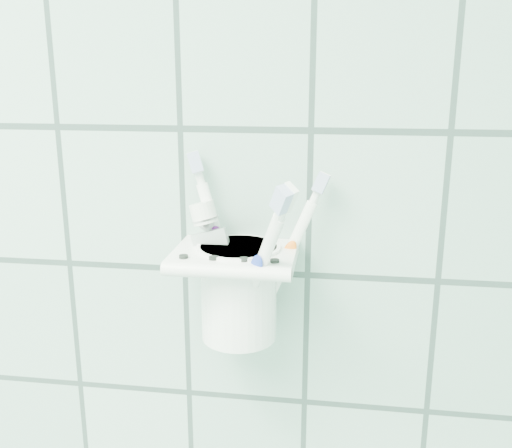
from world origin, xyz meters
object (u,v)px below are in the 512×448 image
Objects in this scene: toothbrush_pink at (244,239)px; cup at (239,288)px; toothbrush_orange at (236,232)px; holder_bracket at (235,257)px; toothbrush_blue at (253,248)px; toothpaste_tube at (232,258)px.

cup is at bearing -132.81° from toothbrush_pink.
toothbrush_orange is (-0.01, -0.00, 0.01)m from toothbrush_pink.
holder_bracket and cup have the same top height.
cup is at bearing -22.98° from toothbrush_orange.
cup is 0.05m from toothbrush_blue.
holder_bracket is 0.62× the size of toothbrush_orange.
holder_bracket is at bearing -126.81° from cup.
toothbrush_pink reaches higher than toothbrush_blue.
toothbrush_orange reaches higher than cup.
toothbrush_blue reaches higher than holder_bracket.
toothbrush_orange is 1.34× the size of toothpaste_tube.
toothbrush_blue is (0.02, -0.00, 0.05)m from cup.
holder_bracket is 0.83× the size of toothpaste_tube.
holder_bracket is 0.02m from toothbrush_pink.
cup is 0.52× the size of toothbrush_pink.
toothbrush_orange is (-0.00, 0.01, 0.02)m from holder_bracket.
toothbrush_pink is at bearing 46.09° from toothpaste_tube.
toothbrush_orange is at bearing 164.90° from toothbrush_blue.
toothpaste_tube is at bearing -167.55° from toothbrush_blue.
holder_bracket is 1.22× the size of cup.
toothbrush_pink is 0.02m from toothbrush_blue.
cup is 0.05m from toothbrush_pink.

